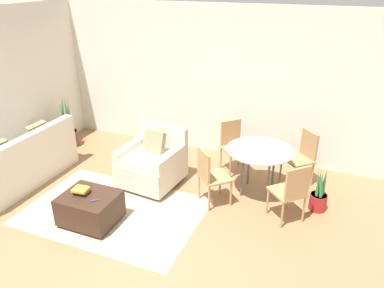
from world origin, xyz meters
name	(u,v)px	position (x,y,z in m)	size (l,w,h in m)	color
ground_plane	(117,257)	(0.00, 0.00, 0.00)	(20.00, 20.00, 0.00)	#936B47
wall_back	(211,82)	(0.00, 3.38, 1.38)	(12.00, 0.06, 2.75)	silver
wall_left	(6,91)	(-3.03, 1.50, 1.38)	(0.06, 12.00, 2.75)	silver
area_rug	(114,211)	(-0.57, 0.82, 0.00)	(2.55, 1.74, 0.01)	tan
couch	(17,167)	(-2.47, 0.91, 0.31)	(0.87, 2.08, 0.91)	beige
armchair	(153,163)	(-0.42, 1.79, 0.36)	(0.96, 1.01, 0.91)	beige
ottoman	(90,207)	(-0.72, 0.48, 0.24)	(0.75, 0.63, 0.43)	#382319
book_stack	(81,191)	(-0.83, 0.49, 0.48)	(0.22, 0.19, 0.09)	black
tv_remote_primary	(95,200)	(-0.56, 0.41, 0.44)	(0.13, 0.12, 0.01)	#333338
tv_remote_secondary	(86,187)	(-0.89, 0.65, 0.44)	(0.12, 0.14, 0.01)	black
potted_plant	(68,133)	(-2.67, 2.44, 0.28)	(0.36, 0.36, 1.09)	brown
dining_table	(259,155)	(1.25, 2.15, 0.66)	(1.04, 1.04, 0.75)	#8C9E99
dining_chair_near_left	(210,174)	(0.66, 1.55, 0.52)	(0.59, 0.59, 0.90)	tan
dining_chair_near_right	(292,190)	(1.85, 1.55, 0.52)	(0.59, 0.59, 0.90)	tan
dining_chair_far_left	(233,143)	(0.66, 2.74, 0.52)	(0.59, 0.59, 0.90)	tan
dining_chair_far_right	(303,154)	(1.85, 2.74, 0.52)	(0.59, 0.59, 0.90)	tan
potted_plant_small	(319,197)	(2.20, 2.02, 0.21)	(0.25, 0.25, 0.73)	maroon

